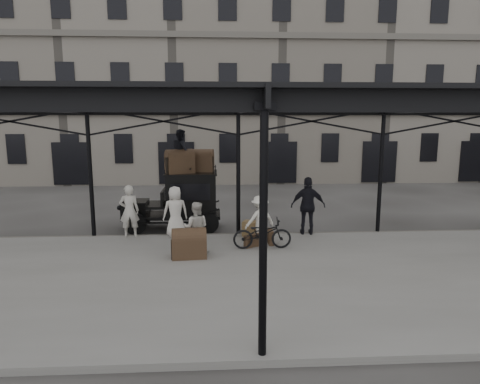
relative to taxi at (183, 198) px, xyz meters
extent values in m
plane|color=#383533|center=(2.00, -3.25, -1.20)|extent=(120.00, 120.00, 0.00)
cube|color=slate|center=(2.00, -5.25, -1.13)|extent=(28.00, 8.00, 0.15)
cylinder|color=black|center=(2.00, -1.25, 0.95)|extent=(0.14, 0.14, 4.30)
cylinder|color=black|center=(2.00, -9.05, 0.95)|extent=(0.14, 0.14, 4.30)
cube|color=black|center=(2.00, -1.25, 3.28)|extent=(22.00, 0.10, 0.45)
cube|color=black|center=(2.00, -9.05, 3.28)|extent=(22.00, 0.10, 0.45)
cube|color=black|center=(2.00, -4.95, 3.45)|extent=(22.50, 9.00, 0.08)
cube|color=silver|center=(2.00, -4.95, 3.52)|extent=(18.00, 7.00, 0.04)
cube|color=slate|center=(2.00, 14.75, 5.80)|extent=(64.00, 8.00, 14.00)
cylinder|color=black|center=(-1.68, -0.72, -0.80)|extent=(0.80, 0.10, 0.80)
cylinder|color=black|center=(-1.68, 0.72, -0.80)|extent=(0.80, 0.10, 0.80)
cylinder|color=black|center=(0.92, -0.72, -0.80)|extent=(0.80, 0.10, 0.80)
cylinder|color=black|center=(0.92, 0.72, -0.80)|extent=(0.80, 0.10, 0.80)
cube|color=black|center=(-0.43, 0.00, -0.65)|extent=(3.60, 1.25, 0.12)
cube|color=black|center=(-1.78, 0.00, -0.35)|extent=(0.90, 1.00, 0.55)
cube|color=black|center=(-2.25, 0.00, -0.35)|extent=(0.06, 0.70, 0.55)
cube|color=black|center=(-0.98, 0.00, -0.25)|extent=(0.70, 1.30, 0.10)
cube|color=black|center=(0.32, 0.00, 0.15)|extent=(1.80, 1.45, 1.55)
cube|color=black|center=(0.32, -0.73, 0.35)|extent=(1.40, 0.02, 0.60)
cube|color=black|center=(0.32, 0.00, 0.95)|extent=(1.90, 1.55, 0.06)
imported|color=beige|center=(-1.72, -1.45, -0.16)|extent=(0.71, 0.52, 1.79)
imported|color=#BCB6AC|center=(0.62, -3.38, -0.27)|extent=(0.83, 0.69, 1.57)
imported|color=silver|center=(-0.17, -1.45, -0.19)|extent=(0.96, 0.75, 1.73)
imported|color=black|center=(4.41, -1.45, -0.05)|extent=(1.23, 0.64, 2.01)
imported|color=silver|center=(2.63, -2.42, -0.27)|extent=(1.15, 0.89, 1.56)
imported|color=black|center=(2.65, -3.05, -0.58)|extent=(1.83, 0.67, 0.95)
imported|color=black|center=(-0.03, -0.10, 1.77)|extent=(0.80, 0.91, 1.58)
cube|color=brown|center=(2.45, -1.56, -0.80)|extent=(0.72, 0.64, 0.50)
cube|color=#4E3824|center=(2.96, -2.53, -0.83)|extent=(0.18, 0.61, 0.45)
cube|color=#4E3824|center=(2.37, -2.86, -0.85)|extent=(0.59, 0.44, 0.40)
camera|label=1|loc=(1.23, -15.81, 2.97)|focal=32.00mm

